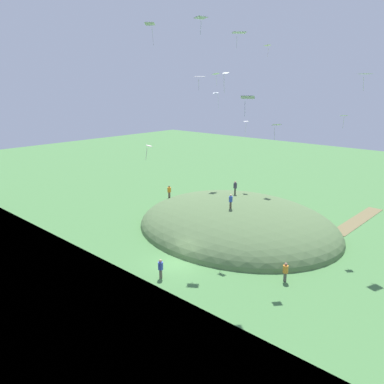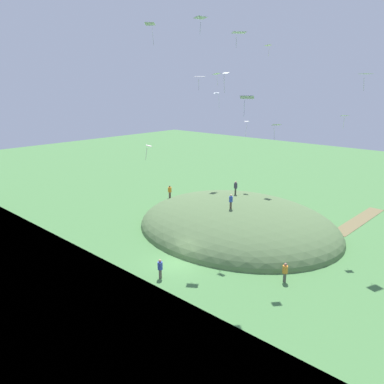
# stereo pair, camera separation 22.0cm
# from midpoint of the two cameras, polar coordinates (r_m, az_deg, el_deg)

# --- Properties ---
(ground_plane) EXTENTS (160.00, 160.00, 0.00)m
(ground_plane) POSITION_cam_midpoint_polar(r_m,az_deg,el_deg) (35.30, -2.43, -10.74)
(ground_plane) COLOR #477A40
(grass_hill) EXTENTS (20.34, 24.01, 6.92)m
(grass_hill) POSITION_cam_midpoint_polar(r_m,az_deg,el_deg) (43.62, 6.62, -5.52)
(grass_hill) COLOR #536E42
(grass_hill) RESTS_ON ground_plane
(dirt_path) EXTENTS (12.72, 2.12, 0.04)m
(dirt_path) POSITION_cam_midpoint_polar(r_m,az_deg,el_deg) (50.09, 23.90, -3.95)
(dirt_path) COLOR olive
(dirt_path) RESTS_ON ground_plane
(person_walking_path) EXTENTS (0.57, 0.57, 1.66)m
(person_walking_path) POSITION_cam_midpoint_polar(r_m,az_deg,el_deg) (44.49, 6.47, 0.90)
(person_walking_path) COLOR #373B2E
(person_walking_path) RESTS_ON grass_hill
(person_with_child) EXTENTS (0.64, 0.64, 1.63)m
(person_with_child) POSITION_cam_midpoint_polar(r_m,az_deg,el_deg) (48.03, -3.63, 0.26)
(person_with_child) COLOR brown
(person_with_child) RESTS_ON grass_hill
(person_on_hilltop) EXTENTS (0.61, 0.61, 1.73)m
(person_on_hilltop) POSITION_cam_midpoint_polar(r_m,az_deg,el_deg) (32.60, 13.89, -11.48)
(person_on_hilltop) COLOR #4F4C44
(person_on_hilltop) RESTS_ON ground_plane
(person_near_shore) EXTENTS (0.50, 0.50, 1.56)m
(person_near_shore) POSITION_cam_midpoint_polar(r_m,az_deg,el_deg) (39.53, 5.77, -1.16)
(person_near_shore) COLOR brown
(person_near_shore) RESTS_ON grass_hill
(person_watching_kites) EXTENTS (0.45, 0.45, 1.75)m
(person_watching_kites) POSITION_cam_midpoint_polar(r_m,az_deg,el_deg) (32.29, -5.02, -11.28)
(person_watching_kites) COLOR brown
(person_watching_kites) RESTS_ON ground_plane
(kite_0) EXTENTS (0.78, 0.78, 1.27)m
(kite_0) POSITION_cam_midpoint_polar(r_m,az_deg,el_deg) (38.95, 22.02, 10.64)
(kite_0) COLOR white
(kite_1) EXTENTS (1.11, 0.87, 1.40)m
(kite_1) POSITION_cam_midpoint_polar(r_m,az_deg,el_deg) (50.68, 11.31, 21.05)
(kite_1) COLOR #F6E2CF
(kite_2) EXTENTS (1.19, 0.90, 1.66)m
(kite_2) POSITION_cam_midpoint_polar(r_m,az_deg,el_deg) (50.66, 3.53, 17.51)
(kite_2) COLOR white
(kite_3) EXTENTS (0.47, 0.68, 1.91)m
(kite_3) POSITION_cam_midpoint_polar(r_m,az_deg,el_deg) (37.43, 4.94, 17.35)
(kite_3) COLOR silver
(kite_4) EXTENTS (1.11, 1.19, 1.22)m
(kite_4) POSITION_cam_midpoint_polar(r_m,az_deg,el_deg) (35.27, 0.98, 17.14)
(kite_4) COLOR silver
(kite_5) EXTENTS (0.92, 0.94, 1.92)m
(kite_5) POSITION_cam_midpoint_polar(r_m,az_deg,el_deg) (47.67, 8.10, 10.44)
(kite_5) COLOR white
(kite_6) EXTENTS (1.05, 1.17, 1.51)m
(kite_6) POSITION_cam_midpoint_polar(r_m,az_deg,el_deg) (27.58, 8.24, 14.02)
(kite_6) COLOR white
(kite_7) EXTENTS (0.62, 0.76, 2.10)m
(kite_7) POSITION_cam_midpoint_polar(r_m,az_deg,el_deg) (50.08, 3.58, 14.56)
(kite_7) COLOR white
(kite_8) EXTENTS (0.87, 0.84, 1.26)m
(kite_8) POSITION_cam_midpoint_polar(r_m,az_deg,el_deg) (31.63, 12.56, 9.87)
(kite_8) COLOR white
(kite_9) EXTENTS (1.29, 1.25, 1.21)m
(kite_9) POSITION_cam_midpoint_polar(r_m,az_deg,el_deg) (31.51, 6.99, 22.97)
(kite_9) COLOR white
(kite_10) EXTENTS (1.05, 0.80, 1.26)m
(kite_10) POSITION_cam_midpoint_polar(r_m,az_deg,el_deg) (31.10, 1.13, 25.01)
(kite_10) COLOR white
(kite_11) EXTENTS (1.00, 1.09, 1.95)m
(kite_11) POSITION_cam_midpoint_polar(r_m,az_deg,el_deg) (37.41, -6.60, 23.99)
(kite_11) COLOR white
(kite_12) EXTENTS (1.35, 1.16, 1.52)m
(kite_12) POSITION_cam_midpoint_polar(r_m,az_deg,el_deg) (38.33, 24.78, 16.00)
(kite_12) COLOR silver
(kite_13) EXTENTS (0.75, 0.82, 1.30)m
(kite_13) POSITION_cam_midpoint_polar(r_m,az_deg,el_deg) (33.56, -6.82, 6.86)
(kite_13) COLOR #F6DDD1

